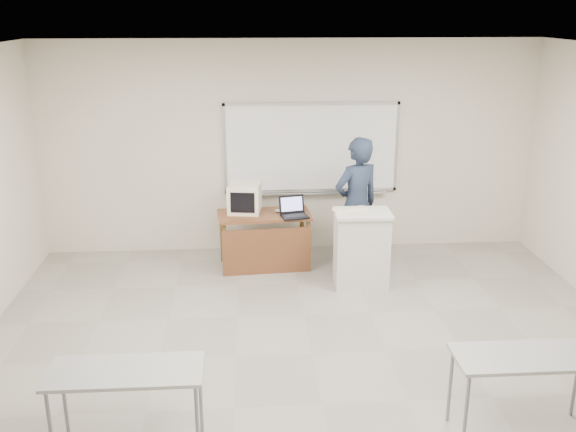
{
  "coord_description": "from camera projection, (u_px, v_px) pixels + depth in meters",
  "views": [
    {
      "loc": [
        -0.64,
        -4.9,
        3.39
      ],
      "look_at": [
        -0.15,
        2.2,
        1.07
      ],
      "focal_mm": 40.0,
      "sensor_mm": 36.0,
      "label": 1
    }
  ],
  "objects": [
    {
      "name": "floor",
      "position": [
        322.0,
        405.0,
        5.74
      ],
      "size": [
        7.0,
        8.0,
        0.01
      ],
      "primitive_type": "cube",
      "color": "gray",
      "rests_on": "ground"
    },
    {
      "name": "whiteboard",
      "position": [
        311.0,
        149.0,
        9.07
      ],
      "size": [
        2.48,
        0.1,
        1.31
      ],
      "color": "white",
      "rests_on": "floor"
    },
    {
      "name": "instructor_desk",
      "position": [
        265.0,
        233.0,
        8.59
      ],
      "size": [
        1.24,
        0.62,
        0.75
      ],
      "rotation": [
        0.0,
        0.0,
        0.08
      ],
      "color": "brown",
      "rests_on": "floor"
    },
    {
      "name": "podium",
      "position": [
        361.0,
        249.0,
        8.08
      ],
      "size": [
        0.7,
        0.51,
        0.98
      ],
      "rotation": [
        0.0,
        0.0,
        -0.02
      ],
      "color": "beige",
      "rests_on": "floor"
    },
    {
      "name": "crt_monitor",
      "position": [
        245.0,
        198.0,
        8.66
      ],
      "size": [
        0.42,
        0.47,
        0.4
      ],
      "rotation": [
        0.0,
        0.0,
        -0.15
      ],
      "color": "#EDE3C7",
      "rests_on": "instructor_desk"
    },
    {
      "name": "laptop",
      "position": [
        295.0,
        212.0,
        8.51
      ],
      "size": [
        0.34,
        0.32,
        0.25
      ],
      "rotation": [
        0.0,
        0.0,
        0.21
      ],
      "color": "black",
      "rests_on": "instructor_desk"
    },
    {
      "name": "mouse",
      "position": [
        279.0,
        211.0,
        8.67
      ],
      "size": [
        0.11,
        0.08,
        0.04
      ],
      "primitive_type": "ellipsoid",
      "rotation": [
        0.0,
        0.0,
        0.13
      ],
      "color": "#B0B4B9",
      "rests_on": "instructor_desk"
    },
    {
      "name": "keyboard",
      "position": [
        350.0,
        209.0,
        7.99
      ],
      "size": [
        0.45,
        0.25,
        0.02
      ],
      "primitive_type": "cube",
      "rotation": [
        0.0,
        0.0,
        0.28
      ],
      "color": "#EDE3C7",
      "rests_on": "podium"
    },
    {
      "name": "presenter",
      "position": [
        356.0,
        205.0,
        8.43
      ],
      "size": [
        0.79,
        0.68,
        1.82
      ],
      "primitive_type": "imported",
      "rotation": [
        0.0,
        0.0,
        3.58
      ],
      "color": "black",
      "rests_on": "floor"
    }
  ]
}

